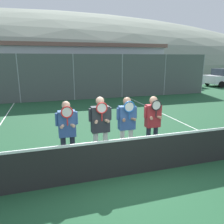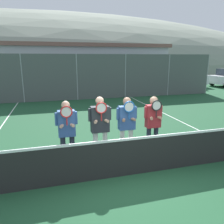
% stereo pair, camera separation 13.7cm
% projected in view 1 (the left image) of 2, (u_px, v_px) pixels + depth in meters
% --- Properties ---
extents(ground_plane, '(120.00, 120.00, 0.00)m').
position_uv_depth(ground_plane, '(130.00, 175.00, 5.26)').
color(ground_plane, '#1E4C2D').
extents(hill_distant, '(130.36, 72.42, 25.35)m').
position_uv_depth(hill_distant, '(52.00, 68.00, 57.97)').
color(hill_distant, gray).
rests_on(hill_distant, ground_plane).
extents(clubhouse_building, '(17.89, 5.50, 4.14)m').
position_uv_depth(clubhouse_building, '(79.00, 64.00, 23.29)').
color(clubhouse_building, '#9EA3A8').
rests_on(clubhouse_building, ground_plane).
extents(fence_back, '(20.26, 0.06, 2.99)m').
position_uv_depth(fence_back, '(74.00, 77.00, 14.29)').
color(fence_back, gray).
rests_on(fence_back, ground_plane).
extents(tennis_net, '(10.11, 0.09, 1.05)m').
position_uv_depth(tennis_net, '(131.00, 156.00, 5.14)').
color(tennis_net, gray).
rests_on(tennis_net, ground_plane).
extents(court_line_right_sideline, '(0.05, 16.00, 0.01)m').
position_uv_depth(court_line_right_sideline, '(188.00, 125.00, 9.11)').
color(court_line_right_sideline, white).
rests_on(court_line_right_sideline, ground_plane).
extents(player_leftmost, '(0.55, 0.34, 1.72)m').
position_uv_depth(player_leftmost, '(67.00, 129.00, 5.43)').
color(player_leftmost, '#232838').
rests_on(player_leftmost, ground_plane).
extents(player_center_left, '(0.61, 0.34, 1.79)m').
position_uv_depth(player_center_left, '(100.00, 124.00, 5.67)').
color(player_center_left, white).
rests_on(player_center_left, ground_plane).
extents(player_center_right, '(0.59, 0.34, 1.72)m').
position_uv_depth(player_center_right, '(127.00, 122.00, 5.99)').
color(player_center_right, white).
rests_on(player_center_right, ground_plane).
extents(player_rightmost, '(0.55, 0.34, 1.70)m').
position_uv_depth(player_rightmost, '(153.00, 120.00, 6.22)').
color(player_rightmost, '#232838').
rests_on(player_rightmost, ground_plane).
extents(car_left_of_center, '(4.74, 2.02, 1.66)m').
position_uv_depth(car_left_of_center, '(72.00, 81.00, 17.93)').
color(car_left_of_center, black).
rests_on(car_left_of_center, ground_plane).
extents(car_center, '(4.31, 1.99, 1.88)m').
position_uv_depth(car_center, '(132.00, 79.00, 19.09)').
color(car_center, navy).
rests_on(car_center, ground_plane).
extents(car_right_of_center, '(4.30, 1.91, 1.82)m').
position_uv_depth(car_right_of_center, '(180.00, 77.00, 20.79)').
color(car_right_of_center, silver).
rests_on(car_right_of_center, ground_plane).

